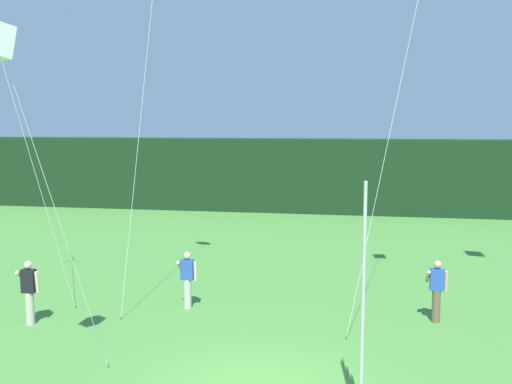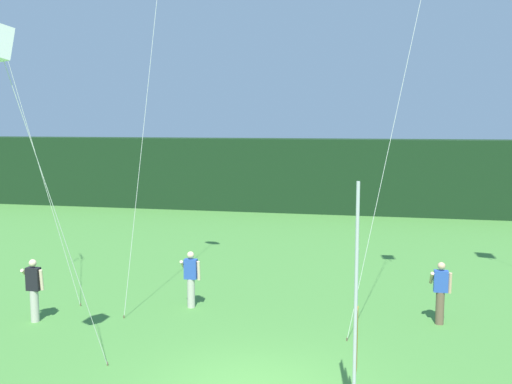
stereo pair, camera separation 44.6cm
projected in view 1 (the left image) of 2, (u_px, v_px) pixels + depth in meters
The scene contains 6 objects.
distant_treeline at pixel (327, 176), 34.24m from camera, with size 80.00×2.40×4.26m, color black.
banner_flag at pixel (363, 309), 10.10m from camera, with size 0.06×1.03×4.33m.
person_near_banner at pixel (187, 278), 16.63m from camera, with size 0.55×0.48×1.63m.
person_mid_field at pixel (437, 289), 15.46m from camera, with size 0.55×0.48×1.66m.
person_far_left at pixel (29, 291), 15.29m from camera, with size 0.55×0.48×1.69m.
kite_white_box_1 at pixel (0, 43), 10.34m from camera, with size 1.35×2.11×7.03m.
Camera 1 is at (2.01, -10.76, 5.30)m, focal length 41.21 mm.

